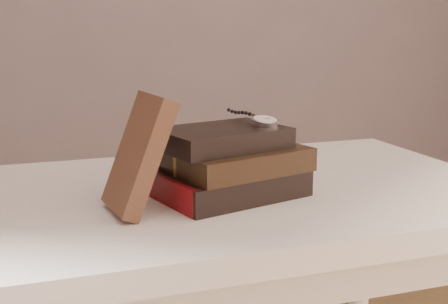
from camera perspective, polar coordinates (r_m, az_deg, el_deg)
name	(u,v)px	position (r m, az deg, el deg)	size (l,w,h in m)	color
table	(222,237)	(1.06, -0.19, -8.24)	(1.00, 0.60, 0.75)	white
book_stack	(230,164)	(0.97, 0.63, -1.20)	(0.27, 0.21, 0.11)	black
journal	(139,154)	(0.89, -8.28, -0.22)	(0.03, 0.11, 0.18)	#3C2217
pocket_watch	(263,120)	(0.98, 3.81, 3.08)	(0.06, 0.15, 0.02)	silver
eyeglasses	(164,155)	(0.99, -5.86, -0.29)	(0.12, 0.13, 0.05)	silver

